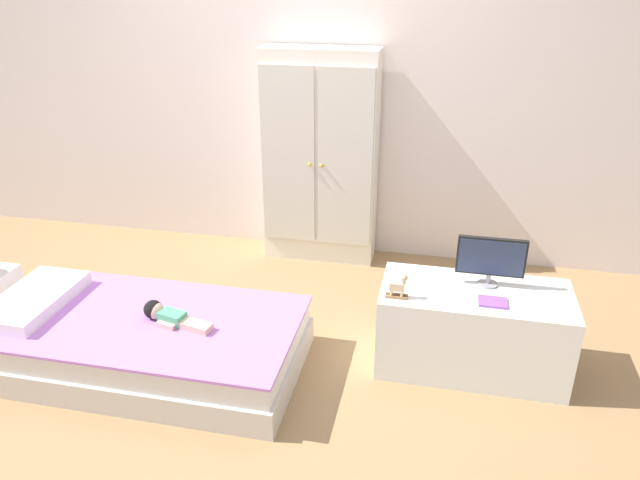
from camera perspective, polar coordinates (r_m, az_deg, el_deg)
The scene contains 10 objects.
ground_plane at distance 3.28m, azimuth -8.83°, elevation -11.89°, with size 10.00×10.00×0.02m, color #99754C.
back_wall at distance 4.17m, azimuth -2.32°, elevation 16.82°, with size 6.40×0.05×2.70m, color silver.
bed at distance 3.30m, azimuth -16.36°, elevation -9.29°, with size 1.62×0.82×0.29m.
pillow at distance 3.52m, azimuth -25.60°, elevation -5.12°, with size 0.32×0.58×0.07m, color white.
doll at distance 3.15m, azimuth -14.54°, elevation -6.86°, with size 0.39×0.16×0.10m.
wardrobe at distance 4.10m, azimuth 0.01°, elevation 7.78°, with size 0.77×0.29×1.45m.
tv_stand at distance 3.21m, azimuth 14.28°, elevation -8.23°, with size 0.95×0.46×0.45m, color silver.
tv_monitor at distance 3.10m, azimuth 15.97°, elevation -1.69°, with size 0.34×0.10×0.26m.
rocking_horse_toy at distance 2.94m, azimuth 7.54°, elevation -4.36°, with size 0.11×0.04×0.13m.
book_purple at distance 3.01m, azimuth 16.13°, elevation -5.70°, with size 0.14×0.10×0.01m, color #8E51B2.
Camera 1 is at (1.03, -2.43, 1.94)m, focal length 33.61 mm.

